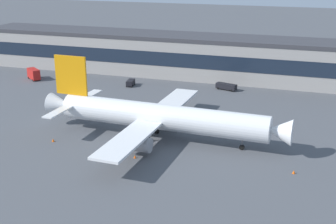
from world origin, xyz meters
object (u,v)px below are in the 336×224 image
object	(u,v)px
belt_loader	(227,86)
traffic_cone_0	(294,172)
stair_truck	(34,74)
airliner	(159,117)
traffic_cone_1	(135,157)
traffic_cone_2	(112,145)
follow_me_car	(131,82)
traffic_cone_3	(53,140)

from	to	relation	value
belt_loader	traffic_cone_0	distance (m)	57.39
traffic_cone_0	stair_truck	bearing A→B (deg)	152.42
stair_truck	traffic_cone_0	size ratio (longest dim) A/B	8.96
airliner	stair_truck	size ratio (longest dim) A/B	9.07
belt_loader	traffic_cone_1	bearing A→B (deg)	-97.84
stair_truck	traffic_cone_0	xyz separation A→B (m)	(86.06, -44.96, -1.63)
stair_truck	belt_loader	size ratio (longest dim) A/B	0.93
belt_loader	traffic_cone_0	world-z (taller)	belt_loader
airliner	traffic_cone_0	size ratio (longest dim) A/B	81.27
traffic_cone_2	belt_loader	bearing A→B (deg)	74.31
airliner	traffic_cone_0	bearing A→B (deg)	-16.48
belt_loader	traffic_cone_0	xyz separation A→B (m)	(23.25, -52.46, -0.80)
airliner	traffic_cone_2	size ratio (longest dim) A/B	80.80
airliner	traffic_cone_0	world-z (taller)	airliner
follow_me_car	traffic_cone_2	size ratio (longest dim) A/B	6.59
belt_loader	follow_me_car	distance (m)	29.94
stair_truck	follow_me_car	xyz separation A→B (m)	(33.24, 2.85, -0.89)
stair_truck	belt_loader	xyz separation A→B (m)	(62.82, 7.50, -0.83)
traffic_cone_0	traffic_cone_2	distance (m)	37.69
traffic_cone_1	traffic_cone_2	world-z (taller)	traffic_cone_2
traffic_cone_2	traffic_cone_3	bearing A→B (deg)	-174.00
stair_truck	traffic_cone_0	distance (m)	97.11
airliner	belt_loader	world-z (taller)	airliner
traffic_cone_0	airliner	bearing A→B (deg)	163.52
airliner	traffic_cone_1	xyz separation A→B (m)	(-0.99, -11.65, -4.80)
stair_truck	traffic_cone_2	distance (m)	65.31
traffic_cone_0	traffic_cone_2	bearing A→B (deg)	178.29
follow_me_car	traffic_cone_3	bearing A→B (deg)	-88.06
follow_me_car	traffic_cone_3	xyz separation A→B (m)	(1.63, -48.10, -0.72)
belt_loader	stair_truck	bearing A→B (deg)	-173.19
follow_me_car	traffic_cone_1	bearing A→B (deg)	-66.54
belt_loader	follow_me_car	bearing A→B (deg)	-171.06
follow_me_car	traffic_cone_3	distance (m)	48.14
traffic_cone_0	traffic_cone_1	xyz separation A→B (m)	(-30.85, -2.81, -0.03)
belt_loader	traffic_cone_1	size ratio (longest dim) A/B	10.48
airliner	stair_truck	bearing A→B (deg)	147.27
follow_me_car	traffic_cone_1	size ratio (longest dim) A/B	7.22
traffic_cone_2	airliner	bearing A→B (deg)	44.66
follow_me_car	traffic_cone_3	size ratio (longest dim) A/B	6.27
traffic_cone_1	traffic_cone_3	world-z (taller)	traffic_cone_3
airliner	stair_truck	xyz separation A→B (m)	(-56.20, 36.12, -3.14)
airliner	traffic_cone_3	world-z (taller)	airliner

